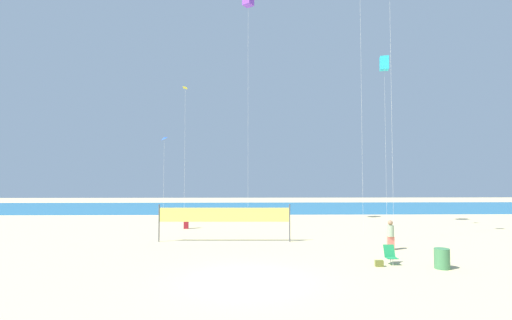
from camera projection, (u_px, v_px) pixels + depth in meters
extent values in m
plane|color=#D1BC89|center=(248.00, 280.00, 14.88)|extent=(120.00, 120.00, 0.00)
cube|color=#1E6B99|center=(248.00, 207.00, 50.76)|extent=(120.00, 20.00, 0.01)
cube|color=#EA7260|center=(391.00, 243.00, 21.10)|extent=(0.37, 0.22, 0.77)
cylinder|color=#99B28C|center=(391.00, 231.00, 21.14)|extent=(0.39, 0.39, 0.63)
sphere|color=#997051|center=(390.00, 223.00, 21.16)|extent=(0.28, 0.28, 0.28)
cube|color=maroon|center=(186.00, 224.00, 29.78)|extent=(0.37, 0.22, 0.77)
cylinder|color=white|center=(186.00, 215.00, 29.81)|extent=(0.39, 0.39, 0.63)
sphere|color=brown|center=(186.00, 210.00, 29.83)|extent=(0.28, 0.28, 0.28)
cube|color=#1E8C4C|center=(392.00, 258.00, 17.52)|extent=(0.52, 0.48, 0.03)
cube|color=#1E8C4C|center=(389.00, 251.00, 17.83)|extent=(0.52, 0.23, 0.57)
cylinder|color=silver|center=(393.00, 262.00, 17.37)|extent=(0.03, 0.03, 0.32)
cylinder|color=silver|center=(391.00, 261.00, 17.66)|extent=(0.03, 0.03, 0.32)
cylinder|color=#3F7F4C|center=(442.00, 259.00, 16.77)|extent=(0.67, 0.67, 0.91)
cylinder|color=#4C4C51|center=(159.00, 223.00, 23.82)|extent=(0.08, 0.08, 2.40)
cylinder|color=#4C4C51|center=(290.00, 223.00, 23.82)|extent=(0.08, 0.08, 2.40)
cube|color=#EAE566|center=(224.00, 215.00, 23.84)|extent=(8.41, 0.20, 0.90)
cube|color=olive|center=(379.00, 263.00, 17.16)|extent=(0.37, 0.18, 0.30)
cylinder|color=silver|center=(392.00, 116.00, 24.29)|extent=(0.01, 0.01, 16.32)
cylinder|color=silver|center=(248.00, 110.00, 32.19)|extent=(0.01, 0.01, 19.91)
cylinder|color=silver|center=(386.00, 144.00, 31.86)|extent=(0.01, 0.01, 14.05)
cube|color=#26BFCC|center=(384.00, 63.00, 32.19)|extent=(0.88, 0.88, 1.16)
cylinder|color=silver|center=(185.00, 156.00, 32.48)|extent=(0.01, 0.01, 12.06)
pyramid|color=yellow|center=(185.00, 87.00, 32.78)|extent=(0.57, 0.57, 0.25)
cylinder|color=silver|center=(362.00, 108.00, 27.40)|extent=(0.01, 0.01, 18.49)
cylinder|color=silver|center=(164.00, 181.00, 33.84)|extent=(0.01, 0.01, 7.68)
pyramid|color=blue|center=(164.00, 138.00, 34.01)|extent=(0.71, 0.71, 0.34)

